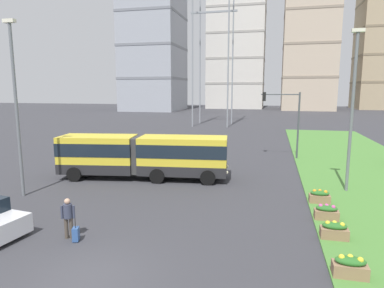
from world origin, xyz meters
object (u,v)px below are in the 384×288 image
streetlight_left (16,103)px  apartment_tower_west (154,49)px  streetlight_median (352,106)px  flower_planter_2 (326,212)px  articulated_bus (143,155)px  traffic_light_far_right (286,114)px  pedestrian_crossing (68,215)px  apartment_tower_westcentre (237,49)px  apartment_tower_eastcentre (383,44)px  flower_planter_1 (334,230)px  rolling_suitcase (76,234)px  flower_planter_3 (320,196)px  car_silver_hatch (139,151)px  apartment_tower_centre (311,30)px  flower_planter_0 (350,266)px

streetlight_left → apartment_tower_west: (-21.50, 82.46, 13.02)m
streetlight_left → streetlight_median: (18.77, 5.32, -0.18)m
flower_planter_2 → streetlight_median: (1.90, 5.22, 4.86)m
articulated_bus → traffic_light_far_right: (9.93, 9.58, 2.45)m
pedestrian_crossing → apartment_tower_westcentre: apartment_tower_westcentre is taller
apartment_tower_eastcentre → flower_planter_1: bearing=-106.0°
rolling_suitcase → traffic_light_far_right: size_ratio=0.16×
flower_planter_1 → streetlight_left: 17.73m
pedestrian_crossing → flower_planter_3: bearing=32.9°
flower_planter_3 → articulated_bus: bearing=166.0°
flower_planter_2 → apartment_tower_westcentre: apartment_tower_westcentre is taller
car_silver_hatch → flower_planter_1: car_silver_hatch is taller
apartment_tower_westcentre → apartment_tower_west: bearing=-138.8°
pedestrian_crossing → apartment_tower_centre: size_ratio=0.04×
pedestrian_crossing → apartment_tower_eastcentre: 120.70m
pedestrian_crossing → flower_planter_0: bearing=-2.9°
flower_planter_2 → traffic_light_far_right: (-1.49, 14.88, 3.68)m
articulated_bus → flower_planter_0: articulated_bus is taller
flower_planter_1 → flower_planter_2: 2.15m
flower_planter_3 → flower_planter_0: bearing=-90.0°
flower_planter_3 → flower_planter_1: bearing=-90.0°
apartment_tower_centre → flower_planter_1: bearing=-94.5°
flower_planter_3 → apartment_tower_centre: (7.65, 92.94, 23.78)m
apartment_tower_west → apartment_tower_centre: bearing=15.8°
pedestrian_crossing → streetlight_left: size_ratio=0.17×
flower_planter_2 → apartment_tower_west: apartment_tower_west is taller
apartment_tower_eastcentre → traffic_light_far_right: bearing=-109.6°
pedestrian_crossing → flower_planter_2: size_ratio=1.58×
flower_planter_1 → flower_planter_2: size_ratio=1.00×
traffic_light_far_right → streetlight_median: (3.39, -9.66, 1.17)m
streetlight_median → apartment_tower_eastcentre: bearing=73.9°
car_silver_hatch → apartment_tower_centre: apartment_tower_centre is taller
apartment_tower_westcentre → articulated_bus: bearing=-87.6°
streetlight_median → apartment_tower_west: 88.02m
pedestrian_crossing → apartment_tower_eastcentre: bearing=69.3°
flower_planter_1 → pedestrian_crossing: bearing=-167.4°
car_silver_hatch → flower_planter_1: bearing=-43.6°
apartment_tower_eastcentre → flower_planter_3: bearing=-106.6°
flower_planter_0 → flower_planter_3: bearing=90.0°
apartment_tower_centre → streetlight_left: bearing=-104.4°
rolling_suitcase → apartment_tower_eastcentre: 120.85m
flower_planter_0 → apartment_tower_west: size_ratio=0.03×
pedestrian_crossing → apartment_tower_westcentre: (-4.58, 107.05, 19.26)m
rolling_suitcase → apartment_tower_west: apartment_tower_west is taller
rolling_suitcase → apartment_tower_eastcentre: size_ratio=0.02×
traffic_light_far_right → apartment_tower_west: bearing=118.7°
rolling_suitcase → apartment_tower_westcentre: (-5.03, 107.25, 19.95)m
flower_planter_0 → flower_planter_3: same height
flower_planter_0 → apartment_tower_west: bearing=113.7°
car_silver_hatch → apartment_tower_westcentre: (-1.03, 90.87, 19.51)m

